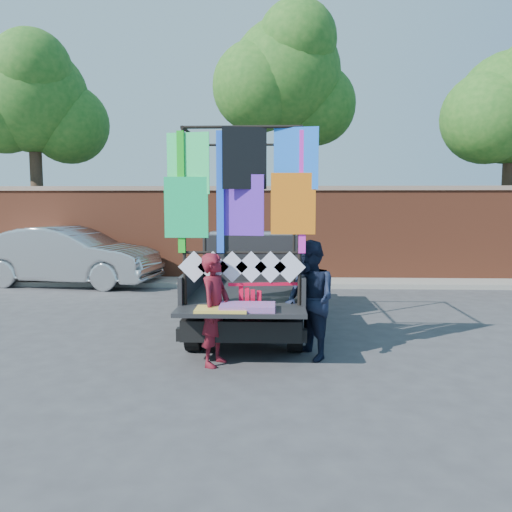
{
  "coord_description": "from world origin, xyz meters",
  "views": [
    {
      "loc": [
        0.71,
        -6.74,
        2.13
      ],
      "look_at": [
        0.44,
        0.15,
        1.41
      ],
      "focal_mm": 35.0,
      "sensor_mm": 36.0,
      "label": 1
    }
  ],
  "objects_px": {
    "man": "(310,300)",
    "sedan": "(69,256)",
    "pickup_truck": "(251,277)",
    "woman": "(215,309)"
  },
  "relations": [
    {
      "from": "man",
      "to": "sedan",
      "type": "bearing_deg",
      "value": -162.69
    },
    {
      "from": "pickup_truck",
      "to": "sedan",
      "type": "distance_m",
      "value": 6.2
    },
    {
      "from": "woman",
      "to": "man",
      "type": "relative_size",
      "value": 0.91
    },
    {
      "from": "pickup_truck",
      "to": "sedan",
      "type": "bearing_deg",
      "value": 142.88
    },
    {
      "from": "pickup_truck",
      "to": "man",
      "type": "xyz_separation_m",
      "value": [
        0.92,
        -2.3,
        0.03
      ]
    },
    {
      "from": "pickup_truck",
      "to": "woman",
      "type": "relative_size",
      "value": 3.35
    },
    {
      "from": "sedan",
      "to": "man",
      "type": "xyz_separation_m",
      "value": [
        5.87,
        -6.04,
        0.05
      ]
    },
    {
      "from": "pickup_truck",
      "to": "sedan",
      "type": "xyz_separation_m",
      "value": [
        -4.94,
        3.74,
        -0.02
      ]
    },
    {
      "from": "pickup_truck",
      "to": "woman",
      "type": "bearing_deg",
      "value": -97.52
    },
    {
      "from": "man",
      "to": "pickup_truck",
      "type": "bearing_deg",
      "value": 175.01
    }
  ]
}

